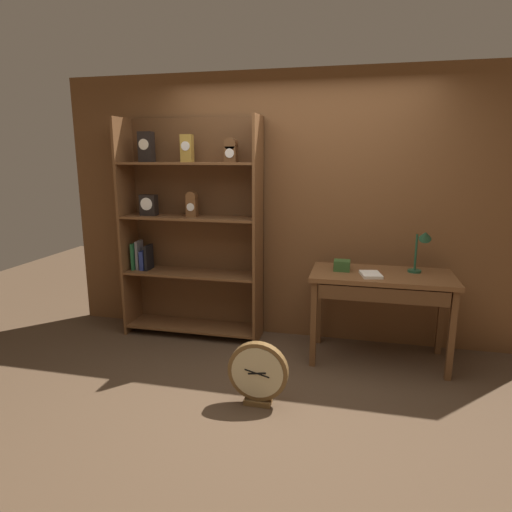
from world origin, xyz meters
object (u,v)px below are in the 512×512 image
(workbench, at_px, (381,285))
(round_clock_large, at_px, (258,373))
(bookshelf, at_px, (190,229))
(desk_lamp, at_px, (422,245))
(toolbox_small, at_px, (342,265))
(open_repair_manual, at_px, (371,275))

(workbench, relative_size, round_clock_large, 2.48)
(bookshelf, height_order, desk_lamp, bookshelf)
(toolbox_small, distance_m, round_clock_large, 1.29)
(open_repair_manual, height_order, round_clock_large, open_repair_manual)
(round_clock_large, bearing_deg, toolbox_small, 61.76)
(workbench, xyz_separation_m, toolbox_small, (-0.35, 0.05, 0.15))
(bookshelf, relative_size, open_repair_manual, 9.89)
(desk_lamp, height_order, open_repair_manual, desk_lamp)
(round_clock_large, bearing_deg, bookshelf, 129.20)
(toolbox_small, bearing_deg, round_clock_large, -118.24)
(workbench, xyz_separation_m, round_clock_large, (-0.88, -0.96, -0.46))
(workbench, bearing_deg, bookshelf, 172.39)
(open_repair_manual, bearing_deg, desk_lamp, 12.31)
(workbench, height_order, toolbox_small, toolbox_small)
(toolbox_small, distance_m, open_repair_manual, 0.28)
(open_repair_manual, distance_m, round_clock_large, 1.30)
(workbench, distance_m, open_repair_manual, 0.17)
(bookshelf, xyz_separation_m, toolbox_small, (1.52, -0.20, -0.24))
(workbench, relative_size, toolbox_small, 8.59)
(bookshelf, height_order, workbench, bookshelf)
(bookshelf, height_order, toolbox_small, bookshelf)
(desk_lamp, bearing_deg, workbench, -162.47)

